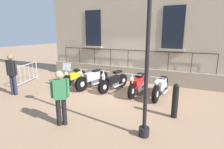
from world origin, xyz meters
The scene contains 12 objects.
ground_plane centered at (0.00, 0.00, 0.00)m, with size 60.00×60.00×0.00m, color #9E7A5B.
building_facade centered at (-2.23, 0.00, 4.08)m, with size 0.82×10.24×8.40m.
motorcycle_yellow centered at (0.14, -2.20, 0.42)m, with size 1.90×0.53×1.24m.
motorcycle_silver centered at (0.10, -1.12, 0.45)m, with size 2.23×0.74×1.06m.
motorcycle_black centered at (0.00, -0.04, 0.39)m, with size 2.08×0.71×1.03m.
motorcycle_red centered at (0.12, 1.17, 0.45)m, with size 1.98×0.70×1.02m.
motorcycle_white centered at (0.07, 2.18, 0.44)m, with size 2.13×0.60×1.01m.
lamppost centered at (3.26, 2.37, 2.33)m, with size 0.31×0.31×4.28m.
crowd_barrier centered at (0.98, -4.66, 0.56)m, with size 1.91×0.68×1.05m.
bollard centered at (1.78, 2.94, 0.57)m, with size 0.19×0.19×1.12m.
pedestrian_standing centered at (3.71, 0.01, 0.92)m, with size 0.39×0.44×1.64m.
pedestrian_walking centered at (2.50, -3.67, 1.01)m, with size 0.28×0.52×1.77m.
Camera 1 is at (7.50, 3.45, 2.67)m, focal length 29.03 mm.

